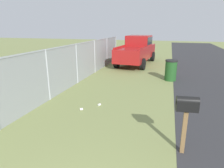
% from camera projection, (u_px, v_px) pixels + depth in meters
% --- Properties ---
extents(mailbox, '(0.25, 0.47, 1.35)m').
position_uv_depth(mailbox, '(187.00, 109.00, 4.15)').
color(mailbox, brown).
rests_on(mailbox, ground).
extents(pickup_truck, '(5.63, 2.46, 2.09)m').
position_uv_depth(pickup_truck, '(137.00, 49.00, 14.66)').
color(pickup_truck, maroon).
rests_on(pickup_truck, ground).
extents(trash_bin, '(0.62, 0.62, 1.09)m').
position_uv_depth(trash_bin, '(171.00, 70.00, 10.22)').
color(trash_bin, '#1E4C1E').
rests_on(trash_bin, ground).
extents(fence_section, '(14.83, 0.07, 1.96)m').
position_uv_depth(fence_section, '(77.00, 62.00, 9.61)').
color(fence_section, '#9EA3A8').
rests_on(fence_section, ground).
extents(litter_cup_near_hydrant, '(0.11, 0.12, 0.08)m').
position_uv_depth(litter_cup_near_hydrant, '(81.00, 109.00, 6.66)').
color(litter_cup_near_hydrant, white).
rests_on(litter_cup_near_hydrant, ground).
extents(litter_cup_midfield_a, '(0.13, 0.12, 0.08)m').
position_uv_depth(litter_cup_midfield_a, '(99.00, 105.00, 7.04)').
color(litter_cup_midfield_a, white).
rests_on(litter_cup_midfield_a, ground).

